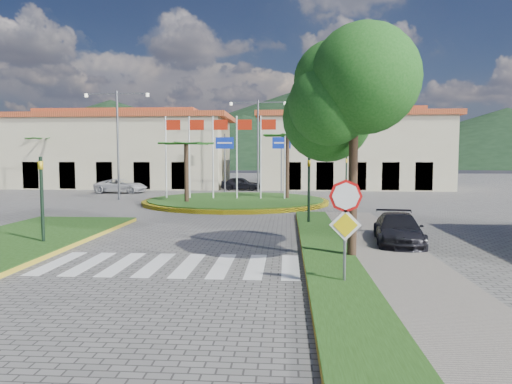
# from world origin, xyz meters

# --- Properties ---
(ground) EXTENTS (160.00, 160.00, 0.00)m
(ground) POSITION_xyz_m (0.00, 0.00, 0.00)
(ground) COLOR #5F5D5A
(ground) RESTS_ON ground
(sidewalk_right) EXTENTS (4.00, 28.00, 0.15)m
(sidewalk_right) POSITION_xyz_m (6.00, 2.00, 0.07)
(sidewalk_right) COLOR gray
(sidewalk_right) RESTS_ON ground
(verge_right) EXTENTS (1.60, 28.00, 0.18)m
(verge_right) POSITION_xyz_m (4.80, 2.00, 0.09)
(verge_right) COLOR #1F4012
(verge_right) RESTS_ON ground
(median_left) EXTENTS (5.00, 14.00, 0.18)m
(median_left) POSITION_xyz_m (-6.50, 6.00, 0.09)
(median_left) COLOR #1F4012
(median_left) RESTS_ON ground
(crosswalk) EXTENTS (8.00, 3.00, 0.01)m
(crosswalk) POSITION_xyz_m (0.00, 4.00, 0.01)
(crosswalk) COLOR silver
(crosswalk) RESTS_ON ground
(roundabout_island) EXTENTS (12.70, 12.70, 6.00)m
(roundabout_island) POSITION_xyz_m (0.00, 22.00, 0.18)
(roundabout_island) COLOR yellow
(roundabout_island) RESTS_ON ground
(stop_sign) EXTENTS (0.80, 0.11, 2.65)m
(stop_sign) POSITION_xyz_m (4.90, 1.96, 1.79)
(stop_sign) COLOR slate
(stop_sign) RESTS_ON ground
(deciduous_tree) EXTENTS (3.60, 3.60, 6.80)m
(deciduous_tree) POSITION_xyz_m (5.50, 5.00, 5.18)
(deciduous_tree) COLOR black
(deciduous_tree) RESTS_ON ground
(traffic_light_left) EXTENTS (0.15, 0.18, 3.20)m
(traffic_light_left) POSITION_xyz_m (-5.20, 6.50, 1.94)
(traffic_light_left) COLOR black
(traffic_light_left) RESTS_ON ground
(traffic_light_right) EXTENTS (0.15, 0.18, 3.20)m
(traffic_light_right) POSITION_xyz_m (4.50, 12.00, 1.94)
(traffic_light_right) COLOR black
(traffic_light_right) RESTS_ON ground
(traffic_light_far) EXTENTS (0.18, 0.15, 3.20)m
(traffic_light_far) POSITION_xyz_m (8.00, 26.00, 1.94)
(traffic_light_far) COLOR black
(traffic_light_far) RESTS_ON ground
(direction_sign_west) EXTENTS (1.60, 0.14, 5.20)m
(direction_sign_west) POSITION_xyz_m (-2.00, 30.97, 3.53)
(direction_sign_west) COLOR slate
(direction_sign_west) RESTS_ON ground
(direction_sign_east) EXTENTS (1.60, 0.14, 5.20)m
(direction_sign_east) POSITION_xyz_m (3.00, 30.97, 3.53)
(direction_sign_east) COLOR slate
(direction_sign_east) RESTS_ON ground
(street_lamp_centre) EXTENTS (4.80, 0.16, 8.00)m
(street_lamp_centre) POSITION_xyz_m (1.00, 30.00, 4.50)
(street_lamp_centre) COLOR slate
(street_lamp_centre) RESTS_ON ground
(street_lamp_west) EXTENTS (4.80, 0.16, 8.00)m
(street_lamp_west) POSITION_xyz_m (-9.00, 24.00, 4.50)
(street_lamp_west) COLOR slate
(street_lamp_west) RESTS_ON ground
(building_left) EXTENTS (23.32, 9.54, 8.05)m
(building_left) POSITION_xyz_m (-14.00, 38.00, 3.90)
(building_left) COLOR #C3B993
(building_left) RESTS_ON ground
(building_right) EXTENTS (19.08, 9.54, 8.05)m
(building_right) POSITION_xyz_m (10.00, 38.00, 3.90)
(building_right) COLOR #C3B993
(building_right) RESTS_ON ground
(hill_far_west) EXTENTS (140.00, 140.00, 22.00)m
(hill_far_west) POSITION_xyz_m (-55.00, 140.00, 11.00)
(hill_far_west) COLOR black
(hill_far_west) RESTS_ON ground
(hill_far_mid) EXTENTS (180.00, 180.00, 30.00)m
(hill_far_mid) POSITION_xyz_m (15.00, 160.00, 15.00)
(hill_far_mid) COLOR black
(hill_far_mid) RESTS_ON ground
(hill_far_east) EXTENTS (120.00, 120.00, 18.00)m
(hill_far_east) POSITION_xyz_m (70.00, 135.00, 9.00)
(hill_far_east) COLOR black
(hill_far_east) RESTS_ON ground
(hill_near_back) EXTENTS (110.00, 110.00, 16.00)m
(hill_near_back) POSITION_xyz_m (-10.00, 130.00, 8.00)
(hill_near_back) COLOR black
(hill_near_back) RESTS_ON ground
(white_van) EXTENTS (4.57, 2.27, 1.25)m
(white_van) POSITION_xyz_m (-11.09, 30.08, 0.62)
(white_van) COLOR #BDBDBF
(white_van) RESTS_ON ground
(car_dark_a) EXTENTS (3.80, 1.71, 1.27)m
(car_dark_a) POSITION_xyz_m (-0.91, 34.14, 0.63)
(car_dark_a) COLOR black
(car_dark_a) RESTS_ON ground
(car_dark_b) EXTENTS (3.22, 1.21, 1.05)m
(car_dark_b) POSITION_xyz_m (6.54, 35.67, 0.52)
(car_dark_b) COLOR black
(car_dark_b) RESTS_ON ground
(car_side_right) EXTENTS (2.10, 4.11, 1.14)m
(car_side_right) POSITION_xyz_m (7.50, 7.49, 0.57)
(car_side_right) COLOR black
(car_side_right) RESTS_ON ground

